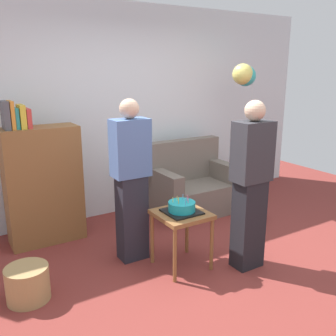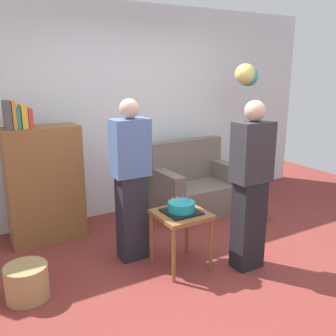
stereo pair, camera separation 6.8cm
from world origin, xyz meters
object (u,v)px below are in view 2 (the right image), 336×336
object	(u,v)px
person_blowing_candles	(131,180)
person_holding_cake	(251,186)
balloon_bunch	(247,75)
couch	(194,187)
wicker_basket	(27,282)
side_table	(181,221)
birthday_cake	(181,208)
handbag	(260,214)
bookshelf	(44,183)

from	to	relation	value
person_blowing_candles	person_holding_cake	distance (m)	1.15
balloon_bunch	couch	bearing A→B (deg)	168.24
person_blowing_candles	wicker_basket	distance (m)	1.30
side_table	balloon_bunch	xyz separation A→B (m)	(1.65, 1.02, 1.33)
person_holding_cake	wicker_basket	distance (m)	2.15
birthday_cake	balloon_bunch	distance (m)	2.28
birthday_cake	person_blowing_candles	bearing A→B (deg)	128.97
balloon_bunch	person_blowing_candles	bearing A→B (deg)	-162.82
wicker_basket	handbag	bearing A→B (deg)	4.44
side_table	balloon_bunch	bearing A→B (deg)	31.68
side_table	person_holding_cake	bearing A→B (deg)	-30.62
person_blowing_candles	balloon_bunch	distance (m)	2.29
bookshelf	person_holding_cake	size ratio (longest dim) A/B	0.97
side_table	birthday_cake	xyz separation A→B (m)	(-0.00, -0.00, 0.13)
couch	handbag	bearing A→B (deg)	-54.38
person_blowing_candles	wicker_basket	xyz separation A→B (m)	(-1.08, -0.20, -0.68)
wicker_basket	balloon_bunch	world-z (taller)	balloon_bunch
handbag	side_table	bearing A→B (deg)	-163.51
handbag	wicker_basket	bearing A→B (deg)	-175.56
handbag	balloon_bunch	xyz separation A→B (m)	(0.18, 0.59, 1.71)
couch	wicker_basket	distance (m)	2.55
person_blowing_candles	balloon_bunch	world-z (taller)	balloon_bunch
bookshelf	birthday_cake	distance (m)	1.62
side_table	balloon_bunch	world-z (taller)	balloon_bunch
side_table	birthday_cake	distance (m)	0.13
bookshelf	person_holding_cake	bearing A→B (deg)	-46.43
bookshelf	balloon_bunch	distance (m)	2.88
couch	birthday_cake	bearing A→B (deg)	-128.92
birthday_cake	person_holding_cake	size ratio (longest dim) A/B	0.20
couch	handbag	world-z (taller)	couch
couch	birthday_cake	size ratio (longest dim) A/B	3.44
side_table	wicker_basket	distance (m)	1.47
bookshelf	side_table	size ratio (longest dim) A/B	2.80
side_table	birthday_cake	size ratio (longest dim) A/B	1.77
birthday_cake	bookshelf	bearing A→B (deg)	127.30
handbag	balloon_bunch	distance (m)	1.82
bookshelf	wicker_basket	distance (m)	1.27
person_blowing_candles	wicker_basket	size ratio (longest dim) A/B	4.53
couch	wicker_basket	xyz separation A→B (m)	(-2.36, -0.96, -0.19)
balloon_bunch	wicker_basket	bearing A→B (deg)	-165.21
bookshelf	side_table	xyz separation A→B (m)	(0.98, -1.29, -0.19)
wicker_basket	handbag	world-z (taller)	wicker_basket
bookshelf	birthday_cake	bearing A→B (deg)	-52.70
wicker_basket	birthday_cake	bearing A→B (deg)	-8.49
person_holding_cake	wicker_basket	xyz separation A→B (m)	(-1.97, 0.54, -0.68)
handbag	bookshelf	bearing A→B (deg)	160.81
wicker_basket	side_table	bearing A→B (deg)	-8.49
person_holding_cake	wicker_basket	size ratio (longest dim) A/B	4.53
bookshelf	side_table	bearing A→B (deg)	-52.70
person_holding_cake	handbag	xyz separation A→B (m)	(0.91, 0.76, -0.73)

